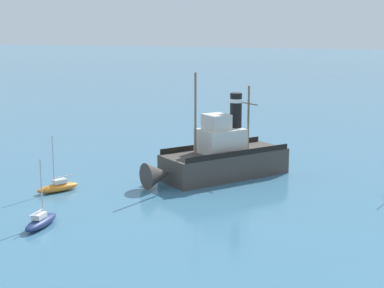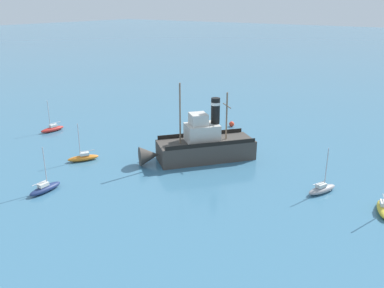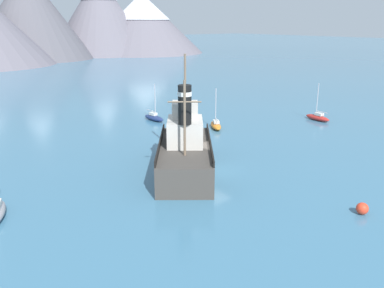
{
  "view_description": "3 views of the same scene",
  "coord_description": "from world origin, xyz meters",
  "px_view_note": "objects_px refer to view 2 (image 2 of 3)",
  "views": [
    {
      "loc": [
        -16.21,
        53.15,
        14.04
      ],
      "look_at": [
        0.95,
        2.49,
        3.12
      ],
      "focal_mm": 55.0,
      "sensor_mm": 36.0,
      "label": 1
    },
    {
      "loc": [
        -28.32,
        41.78,
        18.96
      ],
      "look_at": [
        -0.0,
        1.75,
        1.64
      ],
      "focal_mm": 38.0,
      "sensor_mm": 36.0,
      "label": 2
    },
    {
      "loc": [
        -22.52,
        -24.91,
        12.67
      ],
      "look_at": [
        -1.66,
        0.98,
        2.59
      ],
      "focal_mm": 38.0,
      "sensor_mm": 36.0,
      "label": 3
    }
  ],
  "objects_px": {
    "sailboat_yellow": "(383,208)",
    "sailboat_navy": "(45,188)",
    "old_tugboat": "(201,146)",
    "sailboat_orange": "(83,157)",
    "sailboat_red": "(52,129)",
    "sailboat_grey": "(322,189)",
    "mooring_buoy": "(232,124)"
  },
  "relations": [
    {
      "from": "sailboat_yellow",
      "to": "sailboat_navy",
      "type": "distance_m",
      "value": 33.84
    },
    {
      "from": "old_tugboat",
      "to": "sailboat_orange",
      "type": "relative_size",
      "value": 2.73
    },
    {
      "from": "sailboat_red",
      "to": "sailboat_navy",
      "type": "bearing_deg",
      "value": 141.34
    },
    {
      "from": "sailboat_orange",
      "to": "sailboat_grey",
      "type": "height_order",
      "value": "same"
    },
    {
      "from": "sailboat_red",
      "to": "sailboat_navy",
      "type": "height_order",
      "value": "same"
    },
    {
      "from": "sailboat_red",
      "to": "sailboat_orange",
      "type": "relative_size",
      "value": 1.0
    },
    {
      "from": "old_tugboat",
      "to": "sailboat_grey",
      "type": "relative_size",
      "value": 2.73
    },
    {
      "from": "sailboat_orange",
      "to": "mooring_buoy",
      "type": "height_order",
      "value": "sailboat_orange"
    },
    {
      "from": "sailboat_orange",
      "to": "sailboat_yellow",
      "type": "bearing_deg",
      "value": -167.33
    },
    {
      "from": "sailboat_navy",
      "to": "mooring_buoy",
      "type": "height_order",
      "value": "sailboat_navy"
    },
    {
      "from": "sailboat_yellow",
      "to": "sailboat_navy",
      "type": "bearing_deg",
      "value": 27.76
    },
    {
      "from": "old_tugboat",
      "to": "sailboat_yellow",
      "type": "bearing_deg",
      "value": 176.3
    },
    {
      "from": "old_tugboat",
      "to": "sailboat_red",
      "type": "relative_size",
      "value": 2.73
    },
    {
      "from": "old_tugboat",
      "to": "sailboat_yellow",
      "type": "relative_size",
      "value": 2.73
    },
    {
      "from": "sailboat_yellow",
      "to": "sailboat_orange",
      "type": "xyz_separation_m",
      "value": [
        33.57,
        7.55,
        0.0
      ]
    },
    {
      "from": "sailboat_navy",
      "to": "mooring_buoy",
      "type": "bearing_deg",
      "value": -97.49
    },
    {
      "from": "old_tugboat",
      "to": "sailboat_navy",
      "type": "height_order",
      "value": "old_tugboat"
    },
    {
      "from": "old_tugboat",
      "to": "sailboat_red",
      "type": "distance_m",
      "value": 25.43
    },
    {
      "from": "old_tugboat",
      "to": "sailboat_red",
      "type": "height_order",
      "value": "old_tugboat"
    },
    {
      "from": "sailboat_yellow",
      "to": "sailboat_grey",
      "type": "bearing_deg",
      "value": -7.64
    },
    {
      "from": "sailboat_orange",
      "to": "mooring_buoy",
      "type": "bearing_deg",
      "value": -108.34
    },
    {
      "from": "old_tugboat",
      "to": "sailboat_grey",
      "type": "distance_m",
      "value": 15.73
    },
    {
      "from": "mooring_buoy",
      "to": "old_tugboat",
      "type": "bearing_deg",
      "value": 105.18
    },
    {
      "from": "old_tugboat",
      "to": "sailboat_yellow",
      "type": "distance_m",
      "value": 21.9
    },
    {
      "from": "sailboat_navy",
      "to": "sailboat_grey",
      "type": "xyz_separation_m",
      "value": [
        -23.79,
        -16.59,
        0.0
      ]
    },
    {
      "from": "sailboat_red",
      "to": "sailboat_orange",
      "type": "xyz_separation_m",
      "value": [
        -13.37,
        5.39,
        0.0
      ]
    },
    {
      "from": "old_tugboat",
      "to": "sailboat_navy",
      "type": "xyz_separation_m",
      "value": [
        8.14,
        17.17,
        -1.4
      ]
    },
    {
      "from": "sailboat_yellow",
      "to": "sailboat_orange",
      "type": "bearing_deg",
      "value": 12.67
    },
    {
      "from": "sailboat_grey",
      "to": "sailboat_navy",
      "type": "bearing_deg",
      "value": 34.89
    },
    {
      "from": "old_tugboat",
      "to": "mooring_buoy",
      "type": "xyz_separation_m",
      "value": [
        3.96,
        -14.59,
        -1.41
      ]
    },
    {
      "from": "sailboat_red",
      "to": "sailboat_navy",
      "type": "distance_m",
      "value": 21.77
    },
    {
      "from": "sailboat_navy",
      "to": "mooring_buoy",
      "type": "xyz_separation_m",
      "value": [
        -4.18,
        -31.76,
        -0.01
      ]
    }
  ]
}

